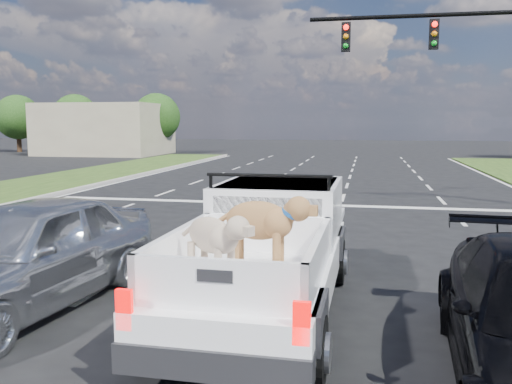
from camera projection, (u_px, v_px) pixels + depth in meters
The scene contains 8 objects.
ground at pixel (202, 294), 8.84m from camera, with size 160.00×160.00×0.00m, color black.
road_markings at pixel (271, 222), 15.21m from camera, with size 17.75×60.00×0.01m.
building_left at pixel (106, 129), 47.53m from camera, with size 10.00×8.00×4.40m, color tan.
tree_far_a at pixel (18, 117), 51.33m from camera, with size 4.20×4.20×5.40m.
tree_far_b at pixel (75, 117), 50.13m from camera, with size 4.20×4.20×5.40m.
tree_far_c at pixel (157, 117), 48.53m from camera, with size 4.20×4.20×5.40m.
pickup_truck at pixel (268, 248), 7.90m from camera, with size 2.10×5.48×2.05m.
silver_sedan at pixel (26, 253), 8.10m from camera, with size 1.99×4.94×1.68m, color silver.
Camera 1 is at (2.59, -8.20, 2.78)m, focal length 38.00 mm.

